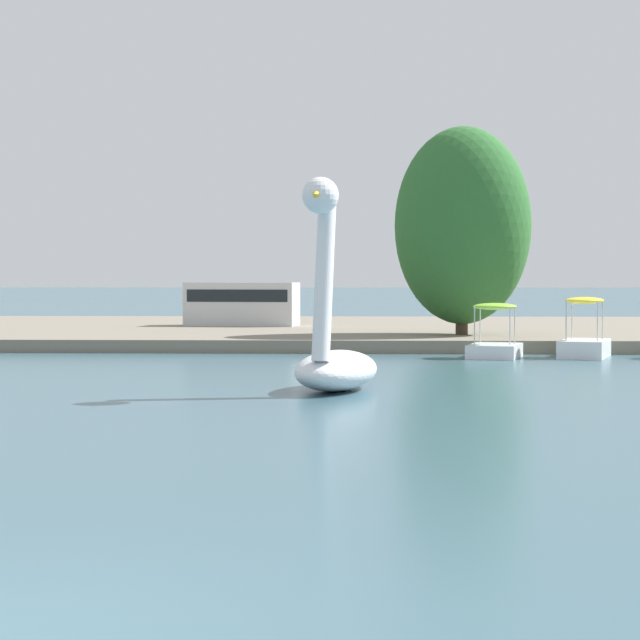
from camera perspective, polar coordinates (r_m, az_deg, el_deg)
shore_bank_far at (r=47.98m, az=-0.64°, el=-0.49°), size 125.60×23.75×0.40m
swan_boat at (r=23.89m, az=0.68°, el=-1.40°), size 2.14×3.58×4.16m
pedal_boat_lime at (r=34.55m, az=8.27°, el=-0.99°), size 1.82×2.36×1.56m
pedal_boat_yellow at (r=35.16m, az=12.41°, el=-0.93°), size 1.89×2.63×1.73m
tree_willow_near_path at (r=40.25m, az=6.74°, el=4.46°), size 6.21×6.11×6.90m
parked_van at (r=47.73m, az=-3.71°, el=0.84°), size 4.54×2.31×1.71m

